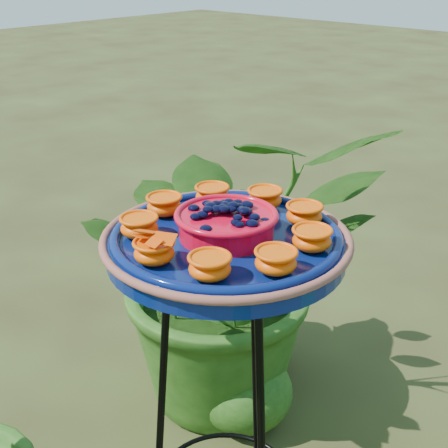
{
  "coord_description": "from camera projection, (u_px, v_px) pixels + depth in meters",
  "views": [
    {
      "loc": [
        0.54,
        -0.62,
        1.34
      ],
      "look_at": [
        -0.14,
        0.12,
        0.89
      ],
      "focal_mm": 50.0,
      "sensor_mm": 36.0,
      "label": 1
    }
  ],
  "objects": [
    {
      "name": "tripod_stand",
      "position": [
        226.0,
        403.0,
        1.24
      ],
      "size": [
        0.36,
        0.36,
        0.83
      ],
      "rotation": [
        0.0,
        0.0,
        0.23
      ],
      "color": "black",
      "rests_on": "ground"
    },
    {
      "name": "feeder_dish",
      "position": [
        226.0,
        237.0,
        1.09
      ],
      "size": [
        0.51,
        0.51,
        0.1
      ],
      "rotation": [
        0.0,
        0.0,
        0.23
      ],
      "color": "#071653",
      "rests_on": "tripod_stand"
    },
    {
      "name": "shrub_back_left",
      "position": [
        229.0,
        262.0,
        1.86
      ],
      "size": [
        1.07,
        1.11,
        0.95
      ],
      "primitive_type": "imported",
      "rotation": [
        0.0,
        0.0,
        1.04
      ],
      "color": "#214913",
      "rests_on": "ground"
    }
  ]
}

